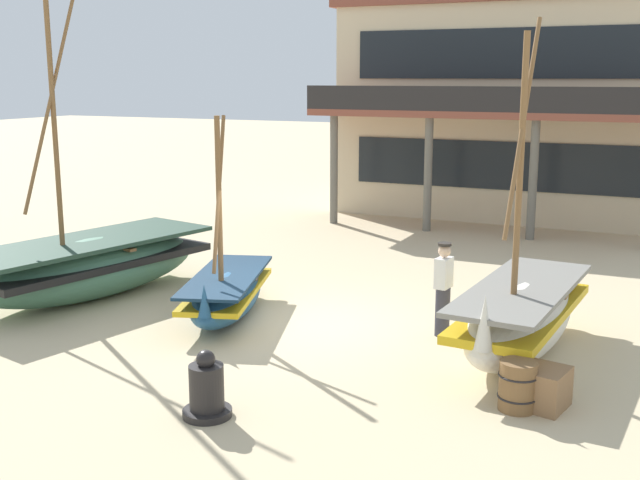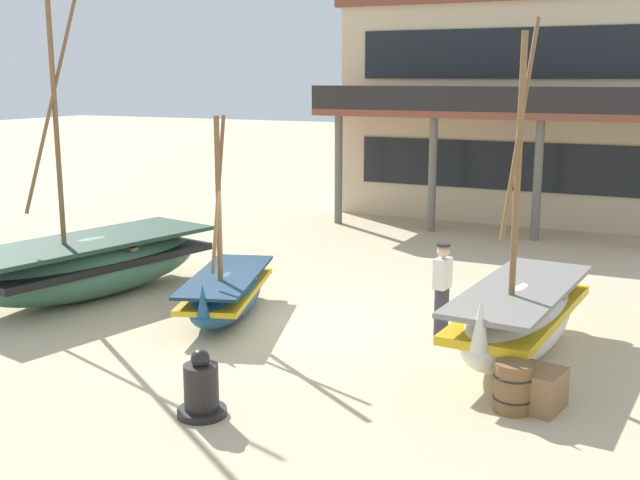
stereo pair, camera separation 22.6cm
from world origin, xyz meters
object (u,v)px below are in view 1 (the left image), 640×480
at_px(fishing_boat_near_left, 521,316).
at_px(fisherman_by_hull, 443,290).
at_px(capstan_winch, 207,391).
at_px(wooden_barrel, 518,386).
at_px(cargo_crate, 541,387).
at_px(fishing_boat_centre_large, 91,265).
at_px(fishing_boat_far_right, 227,293).
at_px(harbor_building_main, 518,107).

xyz_separation_m(fishing_boat_near_left, fisherman_by_hull, (-1.42, 0.37, 0.18)).
relative_size(capstan_winch, wooden_barrel, 1.34).
bearing_deg(fisherman_by_hull, cargo_crate, -48.56).
relative_size(fishing_boat_centre_large, fishing_boat_far_right, 1.70).
height_order(fishing_boat_near_left, wooden_barrel, fishing_boat_near_left).
bearing_deg(wooden_barrel, fisherman_by_hull, 124.85).
bearing_deg(cargo_crate, capstan_winch, -151.18).
height_order(fishing_boat_near_left, fisherman_by_hull, fishing_boat_near_left).
xyz_separation_m(fishing_boat_far_right, wooden_barrel, (5.89, -2.00, -0.12)).
distance_m(fishing_boat_near_left, capstan_winch, 5.41).
bearing_deg(harbor_building_main, fishing_boat_centre_large, -110.91).
xyz_separation_m(fishing_boat_centre_large, cargo_crate, (9.43, -1.74, -0.40)).
relative_size(fishing_boat_far_right, capstan_winch, 4.08).
height_order(fishing_boat_far_right, fisherman_by_hull, fishing_boat_far_right).
bearing_deg(fishing_boat_centre_large, cargo_crate, -10.42).
distance_m(fishing_boat_centre_large, fishing_boat_far_right, 3.28).
bearing_deg(fishing_boat_near_left, cargo_crate, -71.33).
relative_size(fishing_boat_near_left, harbor_building_main, 0.49).
distance_m(fisherman_by_hull, capstan_winch, 5.02).
distance_m(wooden_barrel, harbor_building_main, 17.58).
bearing_deg(fishing_boat_near_left, fishing_boat_centre_large, -178.19).
bearing_deg(fishing_boat_far_right, fisherman_by_hull, 8.75).
bearing_deg(fishing_boat_centre_large, harbor_building_main, 69.09).
bearing_deg(wooden_barrel, capstan_winch, -152.29).
bearing_deg(harbor_building_main, cargo_crate, -77.46).
bearing_deg(capstan_winch, fisherman_by_hull, 67.20).
relative_size(wooden_barrel, harbor_building_main, 0.06).
relative_size(fishing_boat_far_right, harbor_building_main, 0.35).
bearing_deg(fishing_boat_far_right, fishing_boat_near_left, 2.66).
xyz_separation_m(capstan_winch, cargo_crate, (4.04, 2.22, -0.08)).
distance_m(fishing_boat_near_left, harbor_building_main, 15.27).
xyz_separation_m(cargo_crate, harbor_building_main, (-3.72, 16.70, 3.22)).
height_order(fishing_boat_far_right, capstan_winch, fishing_boat_far_right).
height_order(fishing_boat_centre_large, fisherman_by_hull, fishing_boat_centre_large).
xyz_separation_m(fishing_boat_near_left, capstan_winch, (-3.36, -4.23, -0.28)).
height_order(fishing_boat_centre_large, fishing_boat_far_right, fishing_boat_centre_large).
height_order(fishing_boat_near_left, harbor_building_main, harbor_building_main).
relative_size(fishing_boat_near_left, fisherman_by_hull, 3.21).
distance_m(fishing_boat_far_right, wooden_barrel, 6.22).
distance_m(fishing_boat_near_left, cargo_crate, 2.16).
distance_m(fishing_boat_far_right, capstan_winch, 4.51).
distance_m(fisherman_by_hull, harbor_building_main, 14.66).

